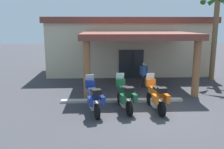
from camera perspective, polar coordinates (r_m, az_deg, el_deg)
ground_plane at (r=11.86m, az=8.41°, el=-7.89°), size 80.00×80.00×0.00m
motel_building at (r=20.46m, az=3.61°, el=6.95°), size 12.85×10.88×4.43m
motorcycle_blue at (r=11.04m, az=-4.31°, el=-5.47°), size 0.94×2.19×1.61m
motorcycle_green at (r=11.37m, az=2.96°, el=-4.94°), size 0.88×2.20×1.61m
motorcycle_orange at (r=11.48m, az=10.15°, el=-4.94°), size 0.79×2.21×1.61m
pedestrian at (r=15.50m, az=7.38°, el=0.33°), size 0.48×0.32×1.61m
palm_tree_near_portico at (r=18.54m, az=23.10°, el=12.58°), size 2.37×2.44×6.37m
curb_strip at (r=12.80m, az=2.35°, el=-6.00°), size 6.28×0.36×0.12m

